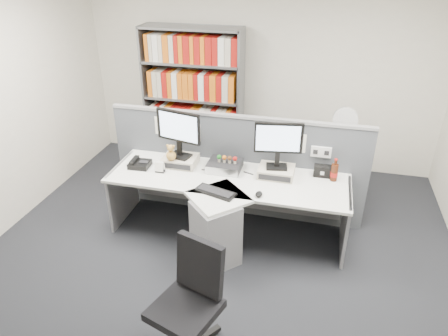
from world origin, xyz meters
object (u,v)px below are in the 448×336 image
(shelving_unit, at_px, (193,100))
(desk_calendar, at_px, (160,168))
(desk_fan, at_px, (345,122))
(office_chair, at_px, (191,299))
(speaker, at_px, (322,171))
(monitor_right, at_px, (278,142))
(mouse, at_px, (259,194))
(desk, at_px, (223,209))
(monitor_left, at_px, (179,130))
(cola_bottle, at_px, (334,172))
(filing_cabinet, at_px, (338,170))
(desktop_pc, at_px, (225,166))
(keyboard, at_px, (215,192))
(desk_phone, at_px, (139,164))

(shelving_unit, bearing_deg, desk_calendar, -85.10)
(desk_calendar, relative_size, desk_fan, 0.24)
(office_chair, bearing_deg, speaker, 64.32)
(monitor_right, xyz_separation_m, shelving_unit, (-1.40, 1.46, -0.15))
(monitor_right, bearing_deg, mouse, -103.66)
(mouse, bearing_deg, desk, 169.25)
(speaker, bearing_deg, desk_calendar, -169.01)
(monitor_left, distance_m, cola_bottle, 1.74)
(desk_calendar, xyz_separation_m, filing_cabinet, (1.96, 1.24, -0.42))
(desktop_pc, distance_m, mouse, 0.66)
(desk, bearing_deg, monitor_right, 37.36)
(desk, height_order, office_chair, office_chair)
(keyboard, height_order, office_chair, office_chair)
(desk, xyz_separation_m, desk_fan, (1.20, 1.40, 0.56))
(mouse, height_order, filing_cabinet, mouse)
(speaker, height_order, filing_cabinet, speaker)
(monitor_left, xyz_separation_m, shelving_unit, (-0.30, 1.46, -0.17))
(monitor_left, distance_m, desktop_pc, 0.64)
(desk_phone, distance_m, cola_bottle, 2.15)
(speaker, distance_m, desk_fan, 0.96)
(monitor_left, bearing_deg, desk, -32.73)
(monitor_right, relative_size, keyboard, 1.14)
(office_chair, bearing_deg, shelving_unit, 107.10)
(monitor_right, distance_m, office_chair, 1.90)
(desktop_pc, height_order, speaker, speaker)
(monitor_left, xyz_separation_m, speaker, (1.58, 0.11, -0.36))
(cola_bottle, xyz_separation_m, office_chair, (-1.02, -1.80, -0.29))
(desk, distance_m, desk_fan, 1.93)
(mouse, distance_m, shelving_unit, 2.33)
(cola_bottle, xyz_separation_m, shelving_unit, (-2.01, 1.42, 0.16))
(desk_fan, height_order, office_chair, desk_fan)
(filing_cabinet, height_order, office_chair, office_chair)
(filing_cabinet, bearing_deg, cola_bottle, -95.40)
(keyboard, bearing_deg, desk_fan, 50.77)
(desk_phone, bearing_deg, keyboard, -19.21)
(monitor_left, height_order, cola_bottle, monitor_left)
(filing_cabinet, distance_m, office_chair, 2.99)
(desktop_pc, xyz_separation_m, mouse, (0.47, -0.46, -0.03))
(monitor_right, height_order, desk_calendar, monitor_right)
(desk_calendar, bearing_deg, desk_fan, 32.36)
(desk_phone, bearing_deg, desk_fan, 27.93)
(desktop_pc, bearing_deg, shelving_unit, 119.45)
(cola_bottle, distance_m, filing_cabinet, 1.08)
(keyboard, xyz_separation_m, shelving_unit, (-0.86, 1.97, 0.24))
(desk_phone, relative_size, desk_fan, 0.46)
(desk_phone, distance_m, desk_calendar, 0.28)
(keyboard, relative_size, speaker, 2.42)
(keyboard, distance_m, speaker, 1.21)
(mouse, xyz_separation_m, desk_phone, (-1.42, 0.29, 0.02))
(desktop_pc, bearing_deg, desk_fan, 38.39)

